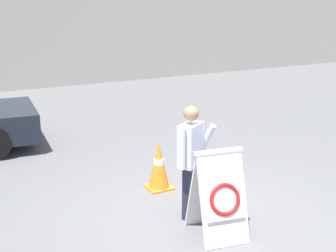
{
  "coord_description": "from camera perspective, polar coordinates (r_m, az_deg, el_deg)",
  "views": [
    {
      "loc": [
        -3.4,
        -5.1,
        3.08
      ],
      "look_at": [
        0.25,
        1.75,
        0.92
      ],
      "focal_mm": 50.0,
      "sensor_mm": 36.0,
      "label": 1
    }
  ],
  "objects": [
    {
      "name": "ground_plane",
      "position": [
        6.86,
        5.12,
        -11.15
      ],
      "size": [
        90.0,
        90.0,
        0.0
      ],
      "primitive_type": "plane",
      "color": "#5B5B5E"
    },
    {
      "name": "perimeter_wall",
      "position": [
        16.67,
        -16.44,
        10.0
      ],
      "size": [
        36.0,
        0.3,
        3.73
      ],
      "color": "#ADA8A0",
      "rests_on": "ground_plane"
    },
    {
      "name": "barricade_sign",
      "position": [
        6.18,
        6.22,
        -8.25
      ],
      "size": [
        0.74,
        0.85,
        1.19
      ],
      "rotation": [
        0.0,
        0.0,
        -0.17
      ],
      "color": "white",
      "rests_on": "ground_plane"
    },
    {
      "name": "security_guard",
      "position": [
        6.56,
        2.8,
        -3.87
      ],
      "size": [
        0.65,
        0.42,
        1.64
      ],
      "rotation": [
        0.0,
        0.0,
        0.57
      ],
      "color": "#232838",
      "rests_on": "ground_plane"
    },
    {
      "name": "traffic_cone_mid",
      "position": [
        7.69,
        -1.13,
        -4.81
      ],
      "size": [
        0.4,
        0.4,
        0.81
      ],
      "color": "orange",
      "rests_on": "ground_plane"
    }
  ]
}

